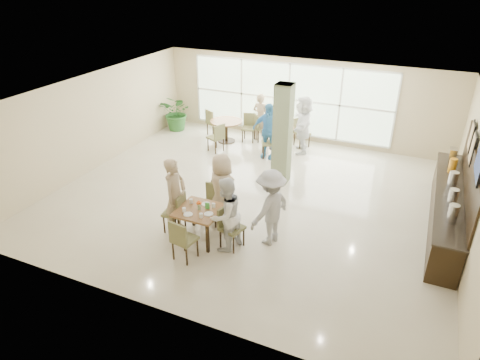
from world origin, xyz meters
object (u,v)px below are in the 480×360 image
at_px(potted_plant, 177,113).
at_px(adult_standing, 261,117).
at_px(round_table_right, 279,133).
at_px(adult_a, 268,131).
at_px(teen_standing, 270,207).
at_px(main_table, 200,213).
at_px(teen_right, 226,214).
at_px(round_table_left, 226,126).
at_px(teen_left, 175,196).
at_px(teen_far, 222,188).
at_px(adult_b, 303,125).
at_px(buffet_counter, 448,206).

height_order(potted_plant, adult_standing, adult_standing).
xyz_separation_m(round_table_right, adult_a, (-0.07, -0.83, 0.34)).
bearing_deg(teen_standing, main_table, -51.43).
bearing_deg(round_table_right, teen_right, -81.88).
bearing_deg(round_table_left, teen_left, -76.11).
xyz_separation_m(main_table, teen_left, (-0.63, 0.06, 0.25)).
relative_size(round_table_right, teen_far, 0.58).
bearing_deg(teen_left, teen_right, -95.43).
xyz_separation_m(teen_left, adult_standing, (-0.31, 6.00, -0.07)).
relative_size(potted_plant, teen_far, 0.77).
xyz_separation_m(potted_plant, adult_b, (4.77, -0.12, 0.27)).
bearing_deg(adult_a, round_table_left, 159.78).
relative_size(round_table_right, teen_standing, 0.57).
bearing_deg(buffet_counter, adult_standing, 150.85).
bearing_deg(teen_far, teen_left, 67.06).
height_order(teen_far, teen_standing, teen_standing).
height_order(teen_far, adult_a, adult_a).
bearing_deg(round_table_left, teen_standing, -55.43).
xyz_separation_m(round_table_right, teen_far, (0.25, -4.77, 0.31)).
height_order(round_table_right, buffet_counter, buffet_counter).
height_order(teen_far, adult_b, adult_b).
bearing_deg(potted_plant, teen_right, -50.95).
xyz_separation_m(teen_standing, adult_a, (-1.68, 4.33, 0.01)).
height_order(main_table, adult_a, adult_a).
height_order(round_table_left, teen_far, teen_far).
bearing_deg(main_table, adult_b, 83.44).
bearing_deg(buffet_counter, main_table, -151.37).
bearing_deg(potted_plant, adult_a, -14.20).
relative_size(main_table, teen_far, 0.55).
bearing_deg(adult_a, round_table_right, 85.82).
distance_m(teen_right, adult_b, 5.79).
xyz_separation_m(teen_far, teen_right, (0.57, -0.98, -0.02)).
distance_m(round_table_left, potted_plant, 2.15).
distance_m(round_table_right, teen_standing, 5.41).
bearing_deg(main_table, adult_a, 92.51).
distance_m(round_table_right, teen_right, 5.81).
relative_size(potted_plant, teen_right, 0.79).
relative_size(buffet_counter, teen_left, 2.59).
distance_m(teen_far, teen_standing, 1.41).
bearing_deg(round_table_right, adult_b, 2.63).
height_order(buffet_counter, teen_left, buffet_counter).
xyz_separation_m(round_table_left, teen_left, (1.35, -5.45, 0.33)).
xyz_separation_m(round_table_right, teen_standing, (1.61, -5.15, 0.32)).
height_order(buffet_counter, teen_far, buffet_counter).
height_order(round_table_left, teen_standing, teen_standing).
height_order(main_table, adult_b, adult_b).
xyz_separation_m(round_table_left, adult_b, (2.64, 0.19, 0.36)).
relative_size(teen_left, adult_standing, 1.08).
relative_size(round_table_left, adult_b, 0.59).
xyz_separation_m(main_table, adult_standing, (-0.94, 6.06, 0.18)).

